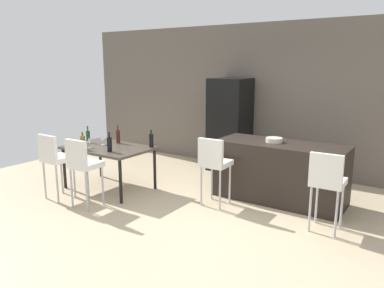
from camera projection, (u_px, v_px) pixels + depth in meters
name	position (u px, v px, depth m)	size (l,w,h in m)	color
ground_plane	(222.00, 215.00, 5.38)	(10.00, 10.00, 0.00)	#C6B28E
back_wall	(290.00, 99.00, 7.21)	(10.00, 0.12, 2.90)	#665B51
kitchen_island	(280.00, 172.00, 5.88)	(1.98, 0.79, 0.92)	black
bar_chair_left	(214.00, 161.00, 5.60)	(0.41, 0.41, 1.05)	white
bar_chair_middle	(327.00, 179.00, 4.71)	(0.41, 0.41, 1.05)	white
dining_table	(108.00, 150.00, 6.39)	(1.45, 0.94, 0.74)	#4C4238
dining_chair_near	(54.00, 156.00, 5.89)	(0.41, 0.41, 1.05)	white
dining_chair_far	(82.00, 162.00, 5.53)	(0.41, 0.41, 1.05)	white
wine_bottle_end	(88.00, 136.00, 6.70)	(0.07, 0.07, 0.30)	#194723
wine_bottle_near	(83.00, 142.00, 6.17)	(0.08, 0.08, 0.29)	brown
wine_bottle_corner	(118.00, 136.00, 6.64)	(0.07, 0.07, 0.32)	#471E19
wine_bottle_inner	(151.00, 140.00, 6.32)	(0.07, 0.07, 0.30)	black
wine_bottle_far	(109.00, 144.00, 5.99)	(0.08, 0.08, 0.32)	black
wine_glass_left	(89.00, 140.00, 6.29)	(0.07, 0.07, 0.17)	silver
wine_glass_middle	(103.00, 138.00, 6.51)	(0.07, 0.07, 0.17)	silver
refrigerator	(230.00, 125.00, 7.55)	(0.72, 0.68, 1.84)	black
fruit_bowl	(274.00, 140.00, 5.86)	(0.26, 0.26, 0.07)	beige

